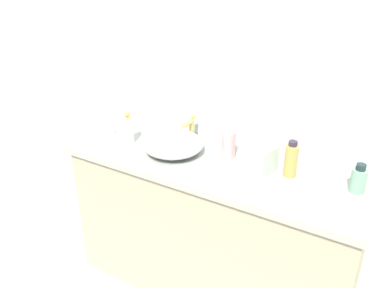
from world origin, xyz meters
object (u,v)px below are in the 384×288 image
Objects in this scene: perfume_bottle at (358,179)px; spray_can at (291,160)px; sink_basin at (173,144)px; tissue_box at (260,157)px; soap_dispenser at (129,130)px; lotion_bottle at (229,143)px; candle_jar at (110,131)px.

spray_can is (-0.30, -0.02, 0.02)m from perfume_bottle.
perfume_bottle reaches higher than sink_basin.
spray_can is at bearing 10.40° from tissue_box.
soap_dispenser is (-0.28, -0.02, 0.03)m from sink_basin.
lotion_bottle is 0.21m from tissue_box.
spray_can is 3.29× the size of candle_jar.
spray_can reaches higher than tissue_box.
tissue_box is at bearing -15.44° from lotion_bottle.
sink_basin is 0.62m from spray_can.
soap_dispenser is at bearing -174.47° from tissue_box.
sink_basin reaches higher than candle_jar.
candle_jar is (-0.93, -0.04, -0.06)m from tissue_box.
soap_dispenser is 1.05× the size of spray_can.
soap_dispenser is 0.19m from candle_jar.
spray_can reaches higher than candle_jar.
lotion_bottle is at bearing 178.93° from perfume_bottle.
sink_basin is at bearing -173.42° from tissue_box.
perfume_bottle is at bearing 3.11° from spray_can.
soap_dispenser is at bearing -176.21° from sink_basin.
lotion_bottle is at bearing 7.08° from candle_jar.
tissue_box is at bearing 6.58° from sink_basin.
soap_dispenser is at bearing -173.69° from spray_can.
sink_basin is 0.47m from tissue_box.
soap_dispenser reaches higher than spray_can.
tissue_box is (0.20, -0.05, -0.00)m from lotion_bottle.
perfume_bottle is 2.47× the size of candle_jar.
tissue_box is 3.17× the size of candle_jar.
soap_dispenser reaches higher than lotion_bottle.
sink_basin is 0.46m from candle_jar.
soap_dispenser is 1.40× the size of perfume_bottle.
tissue_box is at bearing 2.23° from candle_jar.
sink_basin is at bearing -173.96° from perfume_bottle.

